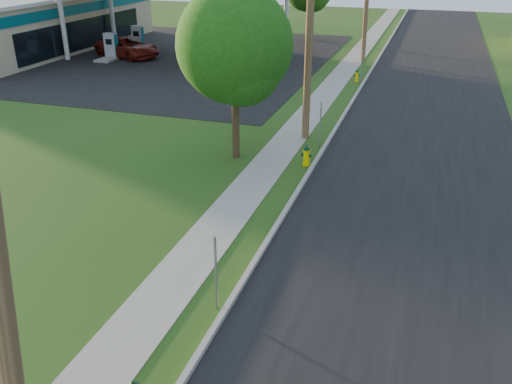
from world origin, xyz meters
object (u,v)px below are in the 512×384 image
fuel_pump_nw (112,49)px  hydrant_far (357,76)px  fuel_pump_ne (224,57)px  fuel_pump_sw (138,41)px  utility_pole_mid (310,24)px  fuel_pump_se (243,47)px  car_red (128,47)px  hydrant_mid (306,156)px  car_silver (237,50)px  tree_verge (236,50)px

fuel_pump_nw → hydrant_far: bearing=-4.4°
fuel_pump_ne → fuel_pump_sw: 9.85m
utility_pole_mid → fuel_pump_ne: bearing=124.4°
fuel_pump_se → car_red: 8.75m
fuel_pump_nw → car_red: 1.25m
hydrant_mid → car_silver: car_silver is taller
fuel_pump_sw → fuel_pump_ne: bearing=-24.0°
fuel_pump_se → car_silver: (0.23, -1.97, 0.10)m
utility_pole_mid → fuel_pump_ne: utility_pole_mid is taller
fuel_pump_nw → fuel_pump_sw: bearing=90.0°
fuel_pump_ne → tree_verge: size_ratio=0.47×
hydrant_far → car_silver: (-9.25, 3.45, 0.46)m
fuel_pump_nw → fuel_pump_se: same height
fuel_pump_ne → tree_verge: bearing=-67.1°
fuel_pump_nw → car_silver: size_ratio=0.66×
utility_pole_mid → hydrant_mid: 5.58m
fuel_pump_nw → fuel_pump_ne: (9.00, 0.00, 0.00)m
fuel_pump_se → fuel_pump_sw: bearing=180.0°
fuel_pump_nw → fuel_pump_ne: 9.00m
fuel_pump_sw → hydrant_far: size_ratio=4.26×
fuel_pump_ne → hydrant_mid: size_ratio=3.88×
car_red → fuel_pump_ne: bearing=-76.9°
fuel_pump_nw → fuel_pump_ne: bearing=0.0°
fuel_pump_se → hydrant_far: bearing=-29.8°
fuel_pump_ne → fuel_pump_se: 4.00m
fuel_pump_ne → tree_verge: 17.97m
fuel_pump_nw → fuel_pump_ne: same height
fuel_pump_ne → car_silver: fuel_pump_ne is taller
fuel_pump_sw → car_red: bearing=-75.3°
hydrant_far → car_red: bearing=172.3°
fuel_pump_ne → hydrant_far: 9.59m
fuel_pump_sw → fuel_pump_se: size_ratio=1.00×
hydrant_mid → car_red: bearing=136.3°
fuel_pump_nw → car_red: fuel_pump_nw is taller
hydrant_mid → car_red: car_red is taller
fuel_pump_ne → fuel_pump_se: (0.00, 4.00, 0.00)m
fuel_pump_sw → car_red: fuel_pump_sw is taller
fuel_pump_ne → hydrant_mid: (9.68, -16.13, -0.32)m
utility_pole_mid → fuel_pump_sw: utility_pole_mid is taller
fuel_pump_nw → hydrant_far: 18.54m
fuel_pump_nw → car_silver: 9.45m
fuel_pump_sw → car_silver: fuel_pump_sw is taller
car_red → tree_verge: bearing=-119.1°
fuel_pump_nw → tree_verge: size_ratio=0.47×
hydrant_mid → car_silver: bearing=117.5°
fuel_pump_se → tree_verge: 21.65m
utility_pole_mid → hydrant_far: bearing=87.1°
utility_pole_mid → fuel_pump_ne: (-8.90, 13.00, -4.23)m
fuel_pump_se → car_red: bearing=-159.7°
utility_pole_mid → fuel_pump_se: size_ratio=3.06×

